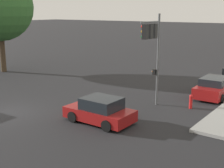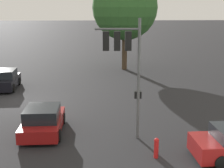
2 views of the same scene
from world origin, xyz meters
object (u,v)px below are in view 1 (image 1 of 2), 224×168
Objects in this scene: traffic_signal at (152,41)px; parked_car_0 at (215,87)px; crossing_car_0 at (100,111)px; fire_hydrant at (191,101)px.

parked_car_0 is at bearing -113.67° from traffic_signal.
traffic_signal is 1.53× the size of crossing_car_0.
fire_hydrant is at bearing -148.17° from traffic_signal.
parked_car_0 is 4.94× the size of fire_hydrant.
traffic_signal is 1.30× the size of parked_car_0.
parked_car_0 is at bearing 85.80° from fire_hydrant.
crossing_car_0 is at bearing 158.12° from parked_car_0.
crossing_car_0 is 0.85× the size of parked_car_0.
traffic_signal reaches higher than fire_hydrant.
traffic_signal is 6.64m from parked_car_0.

